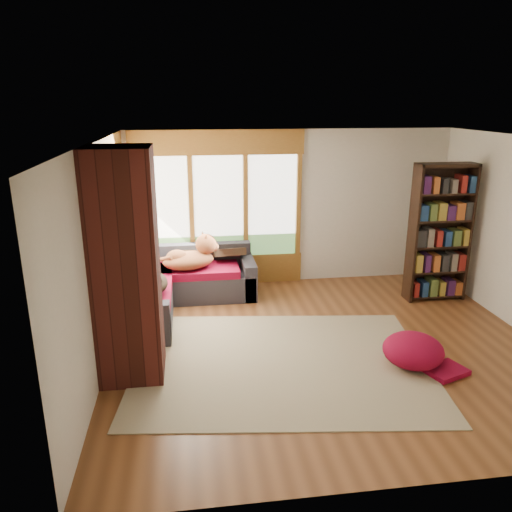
{
  "coord_description": "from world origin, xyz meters",
  "views": [
    {
      "loc": [
        -1.69,
        -5.65,
        3.04
      ],
      "look_at": [
        -0.78,
        0.98,
        0.95
      ],
      "focal_mm": 35.0,
      "sensor_mm": 36.0,
      "label": 1
    }
  ],
  "objects_px": {
    "area_rug": "(282,362)",
    "dog_brindle": "(149,274)",
    "bookshelf": "(440,233)",
    "pouf": "(413,349)",
    "dog_tan": "(192,253)",
    "sectional_sofa": "(175,285)",
    "brick_chimney": "(126,267)"
  },
  "relations": [
    {
      "from": "area_rug",
      "to": "dog_brindle",
      "type": "height_order",
      "value": "dog_brindle"
    },
    {
      "from": "area_rug",
      "to": "bookshelf",
      "type": "bearing_deg",
      "value": 31.45
    },
    {
      "from": "bookshelf",
      "to": "dog_brindle",
      "type": "relative_size",
      "value": 2.53
    },
    {
      "from": "pouf",
      "to": "dog_tan",
      "type": "distance_m",
      "value": 3.57
    },
    {
      "from": "pouf",
      "to": "dog_tan",
      "type": "bearing_deg",
      "value": 136.44
    },
    {
      "from": "dog_tan",
      "to": "sectional_sofa",
      "type": "bearing_deg",
      "value": -173.56
    },
    {
      "from": "pouf",
      "to": "bookshelf",
      "type": "bearing_deg",
      "value": 57.62
    },
    {
      "from": "brick_chimney",
      "to": "dog_tan",
      "type": "relative_size",
      "value": 2.78
    },
    {
      "from": "area_rug",
      "to": "bookshelf",
      "type": "xyz_separation_m",
      "value": [
        2.79,
        1.71,
        1.07
      ]
    },
    {
      "from": "brick_chimney",
      "to": "sectional_sofa",
      "type": "height_order",
      "value": "brick_chimney"
    },
    {
      "from": "sectional_sofa",
      "to": "bookshelf",
      "type": "xyz_separation_m",
      "value": [
        4.09,
        -0.35,
        0.77
      ]
    },
    {
      "from": "bookshelf",
      "to": "dog_brindle",
      "type": "xyz_separation_m",
      "value": [
        -4.42,
        -0.38,
        -0.33
      ]
    },
    {
      "from": "pouf",
      "to": "area_rug",
      "type": "bearing_deg",
      "value": 170.24
    },
    {
      "from": "bookshelf",
      "to": "dog_tan",
      "type": "relative_size",
      "value": 2.3
    },
    {
      "from": "brick_chimney",
      "to": "dog_tan",
      "type": "bearing_deg",
      "value": 71.21
    },
    {
      "from": "bookshelf",
      "to": "sectional_sofa",
      "type": "bearing_deg",
      "value": 175.14
    },
    {
      "from": "bookshelf",
      "to": "area_rug",
      "type": "bearing_deg",
      "value": -148.55
    },
    {
      "from": "area_rug",
      "to": "dog_brindle",
      "type": "bearing_deg",
      "value": 140.9
    },
    {
      "from": "sectional_sofa",
      "to": "dog_tan",
      "type": "distance_m",
      "value": 0.56
    },
    {
      "from": "brick_chimney",
      "to": "pouf",
      "type": "height_order",
      "value": "brick_chimney"
    },
    {
      "from": "area_rug",
      "to": "dog_tan",
      "type": "distance_m",
      "value": 2.51
    },
    {
      "from": "sectional_sofa",
      "to": "dog_tan",
      "type": "height_order",
      "value": "dog_tan"
    },
    {
      "from": "pouf",
      "to": "dog_brindle",
      "type": "relative_size",
      "value": 0.84
    },
    {
      "from": "dog_tan",
      "to": "dog_brindle",
      "type": "height_order",
      "value": "dog_tan"
    },
    {
      "from": "brick_chimney",
      "to": "bookshelf",
      "type": "relative_size",
      "value": 1.21
    },
    {
      "from": "area_rug",
      "to": "bookshelf",
      "type": "relative_size",
      "value": 1.63
    },
    {
      "from": "brick_chimney",
      "to": "sectional_sofa",
      "type": "bearing_deg",
      "value": 77.71
    },
    {
      "from": "sectional_sofa",
      "to": "dog_tan",
      "type": "relative_size",
      "value": 2.35
    },
    {
      "from": "brick_chimney",
      "to": "dog_tan",
      "type": "height_order",
      "value": "brick_chimney"
    },
    {
      "from": "bookshelf",
      "to": "pouf",
      "type": "relative_size",
      "value": 3.0
    },
    {
      "from": "brick_chimney",
      "to": "bookshelf",
      "type": "xyz_separation_m",
      "value": [
        4.54,
        1.7,
        -0.22
      ]
    },
    {
      "from": "brick_chimney",
      "to": "dog_brindle",
      "type": "height_order",
      "value": "brick_chimney"
    }
  ]
}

